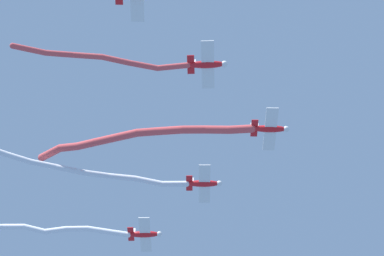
{
  "coord_description": "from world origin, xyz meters",
  "views": [
    {
      "loc": [
        -17.66,
        40.85,
        6.25
      ],
      "look_at": [
        8.42,
        2.91,
        71.98
      ],
      "focal_mm": 66.01,
      "sensor_mm": 36.0,
      "label": 1
    }
  ],
  "objects_px": {
    "airplane_lead": "(270,129)",
    "airplane_right_wing": "(207,64)",
    "airplane_left_wing": "(204,183)",
    "airplane_slot": "(145,234)"
  },
  "relations": [
    {
      "from": "airplane_lead",
      "to": "airplane_right_wing",
      "type": "relative_size",
      "value": 0.98
    },
    {
      "from": "airplane_left_wing",
      "to": "airplane_slot",
      "type": "relative_size",
      "value": 0.99
    },
    {
      "from": "airplane_lead",
      "to": "airplane_right_wing",
      "type": "bearing_deg",
      "value": -132.5
    },
    {
      "from": "airplane_right_wing",
      "to": "airplane_slot",
      "type": "height_order",
      "value": "airplane_right_wing"
    },
    {
      "from": "airplane_right_wing",
      "to": "airplane_slot",
      "type": "bearing_deg",
      "value": 109.05
    },
    {
      "from": "airplane_lead",
      "to": "airplane_slot",
      "type": "bearing_deg",
      "value": 131.46
    },
    {
      "from": "airplane_lead",
      "to": "airplane_slot",
      "type": "xyz_separation_m",
      "value": [
        21.4,
        -4.87,
        -0.3
      ]
    },
    {
      "from": "airplane_left_wing",
      "to": "airplane_right_wing",
      "type": "relative_size",
      "value": 0.99
    },
    {
      "from": "airplane_lead",
      "to": "airplane_left_wing",
      "type": "xyz_separation_m",
      "value": [
        10.7,
        -2.43,
        0.0
      ]
    },
    {
      "from": "airplane_right_wing",
      "to": "airplane_slot",
      "type": "distance_m",
      "value": 25.56
    }
  ]
}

